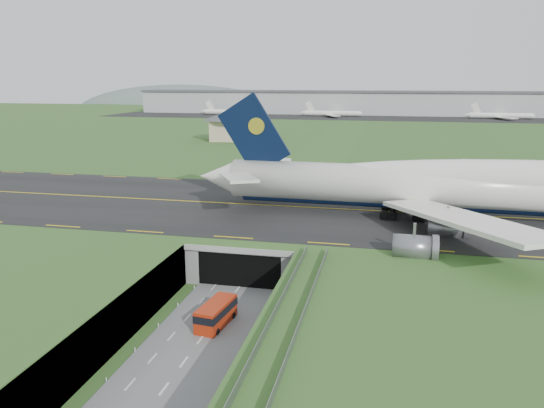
# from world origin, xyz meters

# --- Properties ---
(ground) EXTENTS (900.00, 900.00, 0.00)m
(ground) POSITION_xyz_m (0.00, 0.00, 0.00)
(ground) COLOR #335522
(ground) RESTS_ON ground
(airfield_deck) EXTENTS (800.00, 800.00, 6.00)m
(airfield_deck) POSITION_xyz_m (0.00, 0.00, 3.00)
(airfield_deck) COLOR gray
(airfield_deck) RESTS_ON ground
(trench_road) EXTENTS (12.00, 75.00, 0.20)m
(trench_road) POSITION_xyz_m (0.00, -7.50, 0.10)
(trench_road) COLOR slate
(trench_road) RESTS_ON ground
(taxiway) EXTENTS (800.00, 44.00, 0.18)m
(taxiway) POSITION_xyz_m (0.00, 33.00, 6.09)
(taxiway) COLOR black
(taxiway) RESTS_ON airfield_deck
(tunnel_portal) EXTENTS (17.00, 22.30, 6.00)m
(tunnel_portal) POSITION_xyz_m (0.00, 16.71, 3.33)
(tunnel_portal) COLOR gray
(tunnel_portal) RESTS_ON ground
(guideway) EXTENTS (3.00, 53.00, 7.05)m
(guideway) POSITION_xyz_m (11.00, -19.11, 5.32)
(guideway) COLOR #A8A8A3
(guideway) RESTS_ON ground
(jumbo_jet) EXTENTS (101.79, 64.18, 21.23)m
(jumbo_jet) POSITION_xyz_m (35.51, 30.26, 11.73)
(jumbo_jet) COLOR white
(jumbo_jet) RESTS_ON ground
(shuttle_tram) EXTENTS (3.46, 7.15, 2.82)m
(shuttle_tram) POSITION_xyz_m (0.55, -3.96, 1.56)
(shuttle_tram) COLOR #AC260B
(shuttle_tram) RESTS_ON ground
(service_building) EXTENTS (24.01, 24.01, 11.68)m
(service_building) POSITION_xyz_m (-39.21, 135.28, 12.92)
(service_building) COLOR #C6AF8F
(service_building) RESTS_ON ground
(cargo_terminal) EXTENTS (320.00, 67.00, 15.60)m
(cargo_terminal) POSITION_xyz_m (-0.05, 299.41, 13.96)
(cargo_terminal) COLOR #B2B2B2
(cargo_terminal) RESTS_ON ground
(distant_hills) EXTENTS (700.00, 91.00, 60.00)m
(distant_hills) POSITION_xyz_m (64.38, 430.00, -4.00)
(distant_hills) COLOR slate
(distant_hills) RESTS_ON ground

